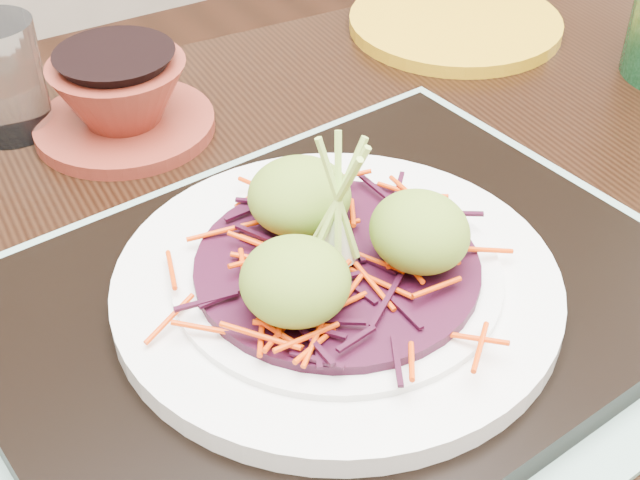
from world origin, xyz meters
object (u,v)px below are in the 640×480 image
water_glass (2,78)px  terracotta_bowl_set (121,101)px  serving_tray (336,305)px  yellow_plate (455,23)px  dining_table (291,384)px  white_plate (337,283)px

water_glass → terracotta_bowl_set: (0.08, -0.05, -0.02)m
serving_tray → yellow_plate: (0.33, 0.30, -0.01)m
terracotta_bowl_set → yellow_plate: 0.36m
dining_table → water_glass: 0.34m
dining_table → yellow_plate: 0.44m
yellow_plate → serving_tray: bearing=-137.8°
water_glass → serving_tray: bearing=-72.4°
white_plate → water_glass: (-0.11, 0.34, 0.02)m
white_plate → terracotta_bowl_set: terracotta_bowl_set is taller
water_glass → white_plate: bearing=-72.4°
serving_tray → yellow_plate: serving_tray is taller
water_glass → terracotta_bowl_set: size_ratio=0.53×
serving_tray → yellow_plate: size_ratio=1.99×
white_plate → water_glass: water_glass is taller
dining_table → water_glass: (-0.10, 0.30, 0.14)m
water_glass → terracotta_bowl_set: 0.10m
serving_tray → yellow_plate: bearing=36.7°
dining_table → water_glass: bearing=111.3°
white_plate → water_glass: bearing=107.6°
serving_tray → white_plate: bearing=174.6°
dining_table → yellow_plate: yellow_plate is taller
serving_tray → yellow_plate: 0.45m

